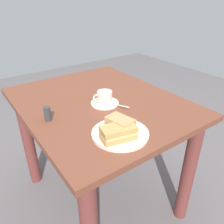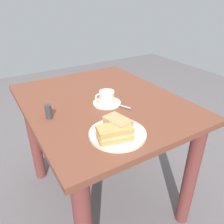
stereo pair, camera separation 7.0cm
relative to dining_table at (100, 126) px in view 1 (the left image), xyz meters
name	(u,v)px [view 1 (the left image)]	position (x,y,z in m)	size (l,w,h in m)	color
ground_plane	(102,195)	(0.00, 0.00, -0.59)	(6.00, 6.00, 0.00)	#615B5D
dining_table	(100,126)	(0.00, 0.00, 0.00)	(1.00, 0.82, 0.75)	brown
sandwich_plate	(120,134)	(-0.34, 0.11, 0.17)	(0.24, 0.24, 0.01)	silver
sandwich_front	(120,125)	(-0.33, 0.11, 0.21)	(0.13, 0.09, 0.06)	tan
sandwich_back	(118,133)	(-0.37, 0.15, 0.21)	(0.11, 0.15, 0.06)	tan
coffee_saucer	(106,103)	(-0.06, 0.00, 0.17)	(0.15, 0.15, 0.01)	silver
coffee_cup	(105,96)	(-0.06, 0.00, 0.21)	(0.08, 0.11, 0.06)	silver
spoon	(118,105)	(-0.13, -0.04, 0.18)	(0.09, 0.05, 0.01)	silver
salt_shaker	(47,114)	(-0.05, 0.31, 0.20)	(0.03, 0.03, 0.07)	#33383D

